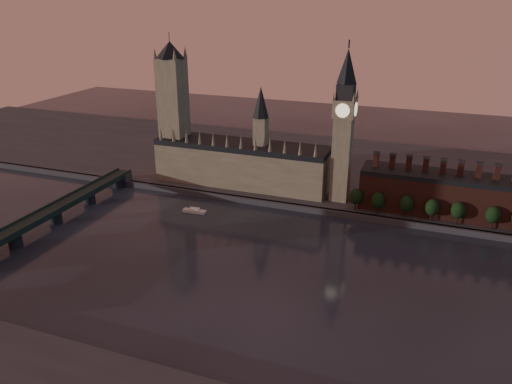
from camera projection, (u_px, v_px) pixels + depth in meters
ground at (276, 280)px, 257.07m from camera, size 900.00×900.00×0.00m
north_bank at (343, 170)px, 411.37m from camera, size 900.00×182.00×4.00m
palace_of_westminster at (242, 161)px, 370.06m from camera, size 130.00×30.30×74.00m
victoria_tower at (173, 106)px, 374.34m from camera, size 24.00×24.00×108.00m
big_ben at (344, 125)px, 328.62m from camera, size 15.00×15.00×107.00m
chimney_block at (448, 194)px, 320.31m from camera, size 110.00×25.00×37.00m
embankment_tree_0 at (356, 197)px, 327.45m from camera, size 8.60×8.60×14.88m
embankment_tree_1 at (378, 201)px, 321.19m from camera, size 8.60×8.60×14.88m
embankment_tree_2 at (406, 204)px, 316.46m from camera, size 8.60×8.60×14.88m
embankment_tree_3 at (432, 207)px, 310.96m from camera, size 8.60×8.60×14.88m
embankment_tree_4 at (458, 210)px, 306.62m from camera, size 8.60×8.60×14.88m
embankment_tree_5 at (493, 215)px, 300.39m from camera, size 8.60×8.60×14.88m
westminster_bridge at (32, 224)px, 302.29m from camera, size 14.00×200.00×11.55m
river_boat at (194, 211)px, 336.37m from camera, size 16.11×5.45×3.18m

